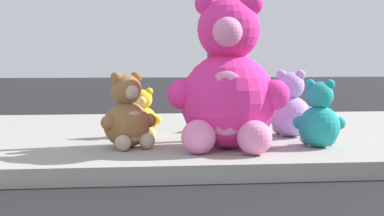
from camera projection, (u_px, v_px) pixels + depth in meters
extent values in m
cube|color=#9E9B93|center=(115.00, 138.00, 6.66)|extent=(28.00, 4.40, 0.15)
sphere|color=#F22D93|center=(228.00, 101.00, 5.40)|extent=(0.88, 0.88, 0.88)
ellipsoid|color=pink|center=(227.00, 104.00, 5.09)|extent=(0.52, 0.29, 0.57)
sphere|color=#F22D93|center=(229.00, 29.00, 5.35)|extent=(0.58, 0.58, 0.58)
sphere|color=pink|center=(228.00, 32.00, 5.11)|extent=(0.26, 0.26, 0.26)
sphere|color=#F22D93|center=(251.00, 3.00, 5.31)|extent=(0.22, 0.22, 0.22)
sphere|color=#F22D93|center=(275.00, 95.00, 5.25)|extent=(0.28, 0.28, 0.28)
sphere|color=pink|center=(255.00, 138.00, 5.03)|extent=(0.30, 0.30, 0.30)
sphere|color=#F22D93|center=(207.00, 4.00, 5.35)|extent=(0.22, 0.22, 0.22)
sphere|color=#F22D93|center=(182.00, 94.00, 5.33)|extent=(0.28, 0.28, 0.28)
sphere|color=pink|center=(198.00, 137.00, 5.08)|extent=(0.30, 0.30, 0.30)
sphere|color=olive|center=(127.00, 124.00, 5.47)|extent=(0.44, 0.44, 0.44)
ellipsoid|color=tan|center=(134.00, 126.00, 5.33)|extent=(0.26, 0.18, 0.28)
sphere|color=olive|center=(126.00, 90.00, 5.44)|extent=(0.29, 0.29, 0.29)
sphere|color=tan|center=(132.00, 92.00, 5.34)|extent=(0.13, 0.13, 0.13)
sphere|color=olive|center=(136.00, 77.00, 5.48)|extent=(0.11, 0.11, 0.11)
sphere|color=olive|center=(149.00, 120.00, 5.52)|extent=(0.14, 0.14, 0.14)
sphere|color=tan|center=(147.00, 141.00, 5.38)|extent=(0.15, 0.15, 0.15)
sphere|color=olive|center=(116.00, 78.00, 5.38)|extent=(0.11, 0.11, 0.11)
sphere|color=olive|center=(108.00, 123.00, 5.32)|extent=(0.14, 0.14, 0.14)
sphere|color=tan|center=(123.00, 143.00, 5.26)|extent=(0.15, 0.15, 0.15)
sphere|color=red|center=(245.00, 114.00, 6.88)|extent=(0.37, 0.37, 0.37)
ellipsoid|color=#DB7B7B|center=(235.00, 113.00, 6.95)|extent=(0.19, 0.21, 0.24)
sphere|color=red|center=(246.00, 90.00, 6.86)|extent=(0.24, 0.24, 0.24)
sphere|color=#DB7B7B|center=(238.00, 91.00, 6.91)|extent=(0.11, 0.11, 0.11)
sphere|color=red|center=(243.00, 82.00, 6.78)|extent=(0.09, 0.09, 0.09)
sphere|color=red|center=(235.00, 112.00, 6.75)|extent=(0.12, 0.12, 0.12)
sphere|color=#DB7B7B|center=(230.00, 124.00, 6.88)|extent=(0.13, 0.13, 0.13)
sphere|color=red|center=(249.00, 82.00, 6.92)|extent=(0.09, 0.09, 0.09)
sphere|color=red|center=(248.00, 110.00, 7.05)|extent=(0.12, 0.12, 0.12)
sphere|color=#DB7B7B|center=(237.00, 123.00, 7.06)|extent=(0.13, 0.13, 0.13)
sphere|color=yellow|center=(143.00, 122.00, 6.25)|extent=(0.32, 0.32, 0.32)
ellipsoid|color=#F0DB80|center=(142.00, 123.00, 6.14)|extent=(0.18, 0.09, 0.21)
sphere|color=yellow|center=(142.00, 99.00, 6.23)|extent=(0.21, 0.21, 0.21)
sphere|color=#F0DB80|center=(142.00, 101.00, 6.14)|extent=(0.10, 0.10, 0.10)
sphere|color=yellow|center=(149.00, 91.00, 6.23)|extent=(0.08, 0.08, 0.08)
sphere|color=yellow|center=(157.00, 120.00, 6.21)|extent=(0.10, 0.10, 0.10)
sphere|color=#F0DB80|center=(150.00, 133.00, 6.13)|extent=(0.11, 0.11, 0.11)
sphere|color=yellow|center=(135.00, 91.00, 6.22)|extent=(0.08, 0.08, 0.08)
sphere|color=yellow|center=(128.00, 120.00, 6.21)|extent=(0.10, 0.10, 0.10)
sphere|color=#F0DB80|center=(133.00, 133.00, 6.12)|extent=(0.11, 0.11, 0.11)
sphere|color=teal|center=(319.00, 127.00, 5.49)|extent=(0.39, 0.39, 0.39)
ellipsoid|color=#7BBFBC|center=(318.00, 125.00, 5.63)|extent=(0.23, 0.14, 0.25)
sphere|color=teal|center=(320.00, 95.00, 5.46)|extent=(0.26, 0.26, 0.26)
sphere|color=#7BBFBC|center=(319.00, 96.00, 5.57)|extent=(0.12, 0.12, 0.12)
sphere|color=teal|center=(310.00, 84.00, 5.47)|extent=(0.10, 0.10, 0.10)
sphere|color=teal|center=(299.00, 123.00, 5.56)|extent=(0.12, 0.12, 0.12)
sphere|color=#7BBFBC|center=(307.00, 138.00, 5.68)|extent=(0.13, 0.13, 0.13)
sphere|color=teal|center=(330.00, 84.00, 5.44)|extent=(0.10, 0.10, 0.10)
sphere|color=teal|center=(339.00, 123.00, 5.50)|extent=(0.12, 0.12, 0.12)
sphere|color=#7BBFBC|center=(329.00, 138.00, 5.64)|extent=(0.13, 0.13, 0.13)
sphere|color=#B28CD8|center=(290.00, 116.00, 6.24)|extent=(0.44, 0.44, 0.44)
ellipsoid|color=silver|center=(290.00, 115.00, 6.39)|extent=(0.26, 0.16, 0.28)
sphere|color=#B28CD8|center=(291.00, 86.00, 6.21)|extent=(0.29, 0.29, 0.29)
sphere|color=silver|center=(291.00, 87.00, 6.33)|extent=(0.13, 0.13, 0.13)
sphere|color=#B28CD8|center=(281.00, 75.00, 6.22)|extent=(0.11, 0.11, 0.11)
sphere|color=#B28CD8|center=(271.00, 113.00, 6.32)|extent=(0.14, 0.14, 0.14)
sphere|color=silver|center=(279.00, 127.00, 6.45)|extent=(0.15, 0.15, 0.15)
sphere|color=#B28CD8|center=(301.00, 75.00, 6.18)|extent=(0.11, 0.11, 0.11)
sphere|color=#B28CD8|center=(310.00, 113.00, 6.25)|extent=(0.14, 0.14, 0.14)
sphere|color=silver|center=(301.00, 128.00, 6.41)|extent=(0.15, 0.15, 0.15)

